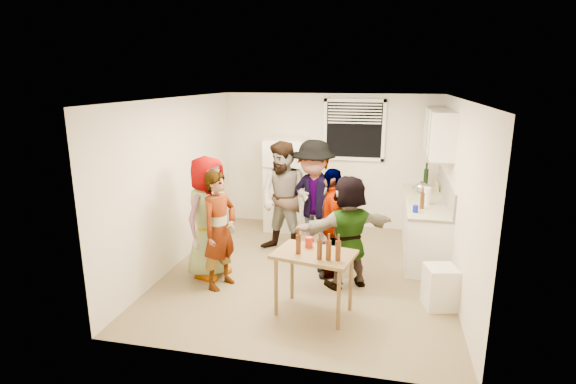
% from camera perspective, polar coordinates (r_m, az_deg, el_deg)
% --- Properties ---
extents(room, '(4.00, 4.50, 2.50)m').
position_cam_1_polar(room, '(6.74, 2.48, -10.03)').
color(room, silver).
rests_on(room, ground).
extents(window, '(1.12, 0.10, 1.06)m').
position_cam_1_polar(window, '(8.33, 8.39, 7.79)').
color(window, white).
rests_on(window, room).
extents(refrigerator, '(0.70, 0.70, 1.70)m').
position_cam_1_polar(refrigerator, '(8.35, -0.27, 0.99)').
color(refrigerator, white).
rests_on(refrigerator, ground).
extents(counter_lower, '(0.60, 2.20, 0.86)m').
position_cam_1_polar(counter_lower, '(7.60, 16.85, -4.30)').
color(counter_lower, white).
rests_on(counter_lower, ground).
extents(countertop, '(0.64, 2.22, 0.04)m').
position_cam_1_polar(countertop, '(7.47, 17.09, -1.02)').
color(countertop, beige).
rests_on(countertop, counter_lower).
extents(backsplash, '(0.03, 2.20, 0.36)m').
position_cam_1_polar(backsplash, '(7.45, 19.38, 0.35)').
color(backsplash, beige).
rests_on(backsplash, countertop).
extents(upper_cabinets, '(0.34, 1.60, 0.70)m').
position_cam_1_polar(upper_cabinets, '(7.48, 18.58, 7.25)').
color(upper_cabinets, white).
rests_on(upper_cabinets, room).
extents(kettle, '(0.31, 0.29, 0.21)m').
position_cam_1_polar(kettle, '(7.88, 16.52, -0.06)').
color(kettle, silver).
rests_on(kettle, countertop).
extents(paper_towel, '(0.12, 0.12, 0.27)m').
position_cam_1_polar(paper_towel, '(7.18, 17.12, -1.48)').
color(paper_towel, white).
rests_on(paper_towel, countertop).
extents(wine_bottle, '(0.08, 0.08, 0.32)m').
position_cam_1_polar(wine_bottle, '(8.31, 17.02, 0.64)').
color(wine_bottle, black).
rests_on(wine_bottle, countertop).
extents(beer_bottle_counter, '(0.06, 0.06, 0.24)m').
position_cam_1_polar(beer_bottle_counter, '(6.92, 16.61, -2.03)').
color(beer_bottle_counter, '#47230C').
rests_on(beer_bottle_counter, countertop).
extents(blue_cup, '(0.08, 0.08, 0.11)m').
position_cam_1_polar(blue_cup, '(6.70, 15.85, -2.49)').
color(blue_cup, '#0816AB').
rests_on(blue_cup, countertop).
extents(picture_frame, '(0.02, 0.18, 0.15)m').
position_cam_1_polar(picture_frame, '(8.03, 18.41, 0.64)').
color(picture_frame, gold).
rests_on(picture_frame, countertop).
extents(trash_bin, '(0.44, 0.44, 0.53)m').
position_cam_1_polar(trash_bin, '(5.98, 18.72, -11.50)').
color(trash_bin, white).
rests_on(trash_bin, ground).
extents(serving_table, '(1.03, 0.79, 0.78)m').
position_cam_1_polar(serving_table, '(5.67, 3.23, -15.03)').
color(serving_table, brown).
rests_on(serving_table, ground).
extents(beer_bottle_table, '(0.06, 0.06, 0.23)m').
position_cam_1_polar(beer_bottle_table, '(5.31, 1.31, -7.80)').
color(beer_bottle_table, '#47230C').
rests_on(beer_bottle_table, serving_table).
extents(red_cup, '(0.10, 0.10, 0.13)m').
position_cam_1_polar(red_cup, '(5.50, 2.66, -7.01)').
color(red_cup, '#B42412').
rests_on(red_cup, serving_table).
extents(guest_grey, '(1.93, 1.36, 0.56)m').
position_cam_1_polar(guest_grey, '(6.73, -9.73, -10.25)').
color(guest_grey, '#999999').
rests_on(guest_grey, ground).
extents(guest_stripe, '(1.71, 1.12, 0.39)m').
position_cam_1_polar(guest_stripe, '(6.37, -8.41, -11.67)').
color(guest_stripe, '#141933').
rests_on(guest_stripe, ground).
extents(guest_back_left, '(1.40, 2.00, 0.69)m').
position_cam_1_polar(guest_back_left, '(7.41, -0.43, -7.67)').
color(guest_back_left, '#4F3825').
rests_on(guest_back_left, ground).
extents(guest_back_right, '(1.67, 2.12, 0.69)m').
position_cam_1_polar(guest_back_right, '(7.32, 3.19, -7.97)').
color(guest_back_right, '#414146').
rests_on(guest_back_right, ground).
extents(guest_black, '(1.76, 1.30, 0.38)m').
position_cam_1_polar(guest_black, '(6.67, 5.43, -10.35)').
color(guest_black, black).
rests_on(guest_black, ground).
extents(guest_orange, '(2.03, 2.07, 0.46)m').
position_cam_1_polar(guest_orange, '(6.37, 7.40, -11.63)').
color(guest_orange, '#D57D47').
rests_on(guest_orange, ground).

